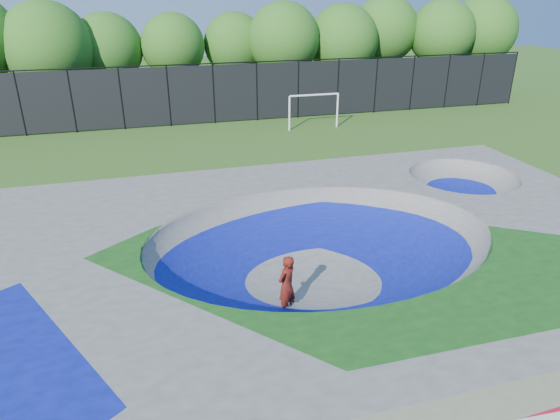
# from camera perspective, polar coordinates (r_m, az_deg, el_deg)

# --- Properties ---
(ground) EXTENTS (120.00, 120.00, 0.00)m
(ground) POSITION_cam_1_polar(r_m,az_deg,el_deg) (16.23, 4.60, -7.49)
(ground) COLOR #315818
(ground) RESTS_ON ground
(skate_deck) EXTENTS (22.00, 14.00, 1.50)m
(skate_deck) POSITION_cam_1_polar(r_m,az_deg,el_deg) (15.85, 4.69, -5.17)
(skate_deck) COLOR gray
(skate_deck) RESTS_ON ground
(skater) EXTENTS (0.79, 0.74, 1.81)m
(skater) POSITION_cam_1_polar(r_m,az_deg,el_deg) (14.00, 0.75, -8.60)
(skater) COLOR red
(skater) RESTS_ON ground
(skateboard) EXTENTS (0.71, 0.70, 0.05)m
(skateboard) POSITION_cam_1_polar(r_m,az_deg,el_deg) (14.49, 0.73, -11.55)
(skateboard) COLOR black
(skateboard) RESTS_ON ground
(soccer_goal) EXTENTS (3.45, 0.12, 2.28)m
(soccer_goal) POSITION_cam_1_polar(r_m,az_deg,el_deg) (33.31, 3.90, 11.92)
(soccer_goal) COLOR white
(soccer_goal) RESTS_ON ground
(fence) EXTENTS (48.09, 0.09, 4.04)m
(fence) POSITION_cam_1_polar(r_m,az_deg,el_deg) (34.88, -7.58, 13.16)
(fence) COLOR black
(fence) RESTS_ON ground
(treeline) EXTENTS (53.49, 7.39, 8.39)m
(treeline) POSITION_cam_1_polar(r_m,az_deg,el_deg) (39.40, -7.24, 18.76)
(treeline) COLOR #493724
(treeline) RESTS_ON ground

